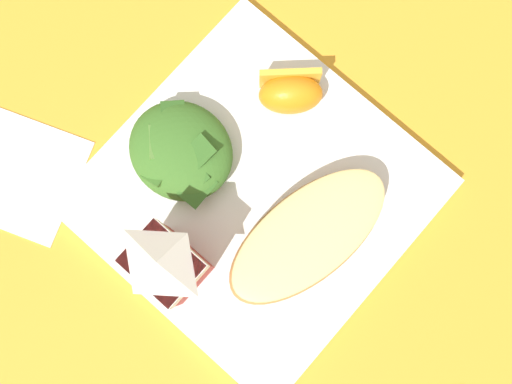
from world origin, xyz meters
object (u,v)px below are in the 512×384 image
at_px(cheesy_pizza_bread, 308,235).
at_px(green_salad_pile, 181,151).
at_px(milk_carton, 167,264).
at_px(paper_napkin, 21,175).
at_px(orange_wedge_front, 291,93).
at_px(white_plate, 256,195).

xyz_separation_m(cheesy_pizza_bread, green_salad_pile, (0.14, 0.02, 0.00)).
height_order(cheesy_pizza_bread, milk_carton, milk_carton).
bearing_deg(paper_napkin, cheesy_pizza_bread, -151.06).
relative_size(green_salad_pile, orange_wedge_front, 1.46).
xyz_separation_m(green_salad_pile, orange_wedge_front, (-0.04, -0.11, -0.00)).
bearing_deg(milk_carton, orange_wedge_front, -82.20).
xyz_separation_m(white_plate, paper_napkin, (0.19, 0.14, -0.01)).
bearing_deg(milk_carton, white_plate, -96.22).
bearing_deg(paper_napkin, green_salad_pile, -132.83).
height_order(cheesy_pizza_bread, paper_napkin, cheesy_pizza_bread).
relative_size(cheesy_pizza_bread, green_salad_pile, 1.81).
distance_m(white_plate, green_salad_pile, 0.08).
relative_size(cheesy_pizza_bread, orange_wedge_front, 2.66).
bearing_deg(orange_wedge_front, white_plate, 112.12).
bearing_deg(cheesy_pizza_bread, paper_napkin, 28.94).
bearing_deg(green_salad_pile, cheesy_pizza_bread, -172.25).
height_order(white_plate, paper_napkin, white_plate).
distance_m(green_salad_pile, orange_wedge_front, 0.12).
bearing_deg(orange_wedge_front, cheesy_pizza_bread, 137.74).
relative_size(white_plate, cheesy_pizza_bread, 1.54).
distance_m(white_plate, orange_wedge_front, 0.10).
bearing_deg(white_plate, green_salad_pile, 13.38).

